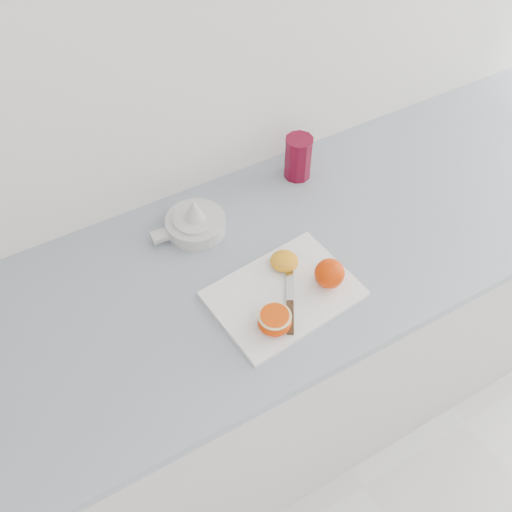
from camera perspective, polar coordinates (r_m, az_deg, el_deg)
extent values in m
cube|color=silver|center=(1.75, 4.82, -8.05)|extent=(2.42, 0.60, 0.86)
cube|color=#929DA5|center=(1.40, 6.00, 1.66)|extent=(2.48, 0.64, 0.03)
cube|color=white|center=(1.26, 2.78, -3.82)|extent=(0.33, 0.25, 0.01)
sphere|color=#F74305|center=(1.25, 7.36, -1.75)|extent=(0.07, 0.07, 0.07)
ellipsoid|color=#F74305|center=(1.19, 1.87, -6.57)|extent=(0.07, 0.07, 0.04)
cylinder|color=#FFEFA4|center=(1.17, 1.89, -6.01)|extent=(0.07, 0.07, 0.00)
cylinder|color=#E9390A|center=(1.17, 1.89, -5.95)|extent=(0.06, 0.06, 0.00)
ellipsoid|color=orange|center=(1.29, 2.86, -0.50)|extent=(0.06, 0.06, 0.03)
cylinder|color=#D58246|center=(1.29, 2.87, -0.26)|extent=(0.05, 0.05, 0.00)
cube|color=#402F19|center=(1.21, 3.43, -6.13)|extent=(0.05, 0.08, 0.01)
cube|color=#B7B7BC|center=(1.27, 3.39, -2.62)|extent=(0.07, 0.10, 0.00)
cylinder|color=#B7B7BC|center=(1.21, 3.43, -6.13)|extent=(0.00, 0.00, 0.01)
cylinder|color=white|center=(1.38, -6.03, 3.17)|extent=(0.14, 0.14, 0.04)
cylinder|color=white|center=(1.37, -6.11, 3.79)|extent=(0.11, 0.11, 0.01)
cone|color=white|center=(1.35, -6.21, 4.69)|extent=(0.05, 0.05, 0.05)
cube|color=white|center=(1.37, -9.46, 2.03)|extent=(0.05, 0.03, 0.01)
ellipsoid|color=orange|center=(1.36, -5.53, 3.92)|extent=(0.01, 0.01, 0.00)
ellipsoid|color=orange|center=(1.37, -6.84, 4.12)|extent=(0.01, 0.01, 0.00)
ellipsoid|color=orange|center=(1.35, -5.99, 3.53)|extent=(0.01, 0.01, 0.00)
ellipsoid|color=orange|center=(1.37, -5.53, 4.43)|extent=(0.01, 0.01, 0.00)
cylinder|color=maroon|center=(1.50, 4.24, 9.75)|extent=(0.07, 0.07, 0.12)
cylinder|color=#F45317|center=(1.52, 4.14, 8.47)|extent=(0.06, 0.06, 0.02)
cylinder|color=maroon|center=(1.46, 4.37, 11.54)|extent=(0.07, 0.07, 0.00)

